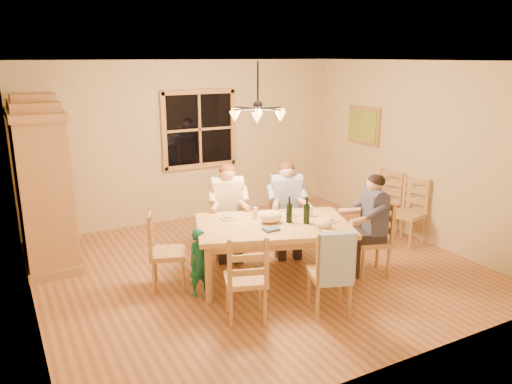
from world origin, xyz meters
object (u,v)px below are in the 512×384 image
chair_far_left (228,236)px  child (200,262)px  chair_end_left (168,265)px  dining_table (273,231)px  adult_plaid_man (286,197)px  chandelier (258,113)px  adult_slate_man (373,212)px  chair_near_left (246,292)px  adult_woman (228,199)px  wine_bottle_b (307,211)px  chair_spare_back (382,214)px  chair_spare_front (407,224)px  chair_near_right (329,286)px  chair_end_right (371,252)px  wine_bottle_a (289,210)px  chair_far_right (286,233)px  armoire (43,188)px

chair_far_left → child: bearing=68.1°
chair_end_left → chair_far_left: bearing=136.7°
dining_table → adult_plaid_man: adult_plaid_man is taller
chandelier → adult_slate_man: (1.22, -0.84, -1.24)m
chair_near_left → dining_table: bearing=62.1°
adult_woman → wine_bottle_b: size_ratio=2.65×
wine_bottle_b → chair_spare_back: bearing=23.8°
wine_bottle_b → child: wine_bottle_b is taller
dining_table → child: 0.98m
adult_slate_man → wine_bottle_b: bearing=93.6°
adult_woman → chair_spare_front: size_ratio=0.88×
dining_table → child: size_ratio=2.59×
dining_table → chair_spare_front: bearing=4.5°
chair_near_right → chair_end_right: same height
chandelier → chair_far_left: (-0.16, 0.57, -1.77)m
adult_woman → adult_slate_man: (1.38, -1.41, 0.00)m
chair_near_left → child: (-0.22, 0.75, 0.11)m
chandelier → chair_end_right: 2.31m
chair_near_left → wine_bottle_a: size_ratio=3.00×
chair_far_right → adult_slate_man: (0.59, -1.14, 0.54)m
chair_near_right → chair_spare_back: same height
chair_end_left → wine_bottle_b: (1.59, -0.61, 0.62)m
armoire → dining_table: (2.41, -1.97, -0.40)m
dining_table → chair_near_right: bearing=-81.1°
chair_spare_front → chair_near_left: bearing=92.0°
chandelier → wine_bottle_b: size_ratio=2.33×
adult_plaid_man → chair_spare_front: (1.83, -0.52, -0.54)m
chair_near_left → child: chair_near_left is taller
armoire → chair_far_left: armoire is taller
chair_near_left → adult_slate_man: (1.95, 0.26, 0.54)m
dining_table → chair_near_right: 1.06m
chair_far_left → chair_far_right: (0.78, -0.27, 0.00)m
armoire → chair_near_left: size_ratio=2.32×
chair_near_right → adult_plaid_man: adult_plaid_man is taller
chandelier → chair_near_right: size_ratio=0.78×
chandelier → child: (-0.96, -0.35, -1.67)m
chair_far_left → chair_spare_back: (2.61, -0.25, 0.00)m
adult_plaid_man → wine_bottle_b: bearing=92.7°
chandelier → chair_end_left: size_ratio=0.78×
chair_near_left → adult_plaid_man: 2.02m
armoire → chair_end_right: bearing=-33.4°
chandelier → dining_table: (-0.01, -0.42, -1.42)m
chair_spare_front → chair_end_right: bearing=103.2°
chair_far_left → adult_woman: 0.54m
chair_far_right → chandelier: bearing=44.8°
chair_far_left → chandelier: bearing=125.0°
dining_table → child: child is taller
adult_plaid_man → chair_spare_back: bearing=-160.3°
adult_woman → adult_plaid_man: 0.83m
chair_end_left → adult_slate_man: adult_slate_man is taller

